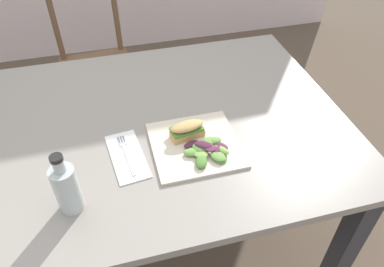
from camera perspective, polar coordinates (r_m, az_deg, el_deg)
name	(u,v)px	position (r m, az deg, el deg)	size (l,w,h in m)	color
ground_plane	(153,247)	(1.85, -6.12, -17.01)	(8.04, 8.04, 0.00)	brown
dining_table	(153,145)	(1.37, -5.99, -1.81)	(1.36, 1.01, 0.74)	gray
chair_wooden_far	(96,65)	(2.23, -14.57, 10.20)	(0.43, 0.43, 0.87)	brown
plate_lunch	(195,145)	(1.20, 0.49, -1.76)	(0.28, 0.28, 0.01)	beige
sandwich_half_front	(187,130)	(1.21, -0.74, 0.62)	(0.12, 0.08, 0.06)	tan
salad_mixed_greens	(209,150)	(1.16, 2.65, -2.60)	(0.15, 0.14, 0.03)	#6B9E47
napkin_folded	(127,156)	(1.19, -9.97, -3.44)	(0.10, 0.23, 0.00)	white
fork_on_napkin	(126,152)	(1.20, -10.19, -2.77)	(0.04, 0.19, 0.00)	silver
bottle_cold_brew	(67,190)	(1.04, -18.69, -8.34)	(0.07, 0.07, 0.20)	#472819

